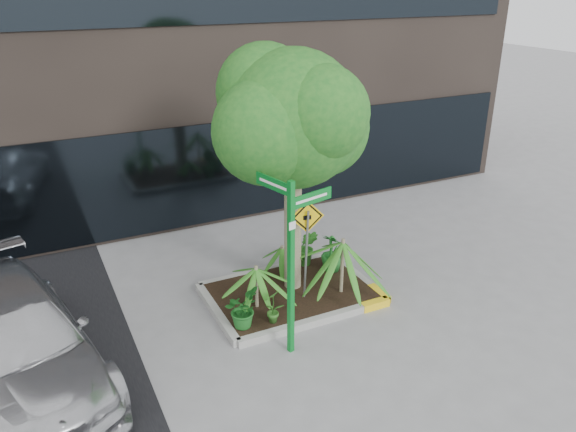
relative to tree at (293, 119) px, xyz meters
name	(u,v)px	position (x,y,z in m)	size (l,w,h in m)	color
ground	(289,306)	(-0.32, -0.49, -3.63)	(80.00, 80.00, 0.00)	gray
planter	(293,293)	(-0.09, -0.22, -3.52)	(3.35, 2.36, 0.15)	#9E9E99
tree	(293,119)	(0.00, 0.00, 0.00)	(3.31, 2.94, 4.97)	tan
palm_front	(343,242)	(0.78, -0.66, -2.38)	(1.32, 1.32, 1.47)	tan
palm_left	(256,269)	(-0.97, -0.43, -2.65)	(0.99, 0.99, 1.10)	tan
palm_back	(282,248)	(0.05, 0.58, -2.89)	(0.71, 0.71, 0.79)	tan
parked_car	(14,342)	(-5.16, -0.55, -2.89)	(2.06, 5.06, 1.47)	silver
shrub_a	(242,309)	(-1.47, -0.91, -3.12)	(0.64, 0.64, 0.71)	#1B601F
shrub_b	(332,252)	(1.07, 0.21, -3.05)	(0.47, 0.47, 0.85)	#216F27
shrub_c	(273,305)	(-0.91, -1.04, -3.13)	(0.37, 0.37, 0.70)	#2C651F
shrub_d	(307,247)	(0.69, 0.66, -3.05)	(0.47, 0.47, 0.86)	#22601C
street_sign_post	(291,249)	(-0.87, -1.71, -1.68)	(1.07, 0.91, 3.14)	#0B7A25
cattle_sign	(307,234)	(-0.01, -0.63, -2.05)	(0.64, 0.25, 2.10)	slate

